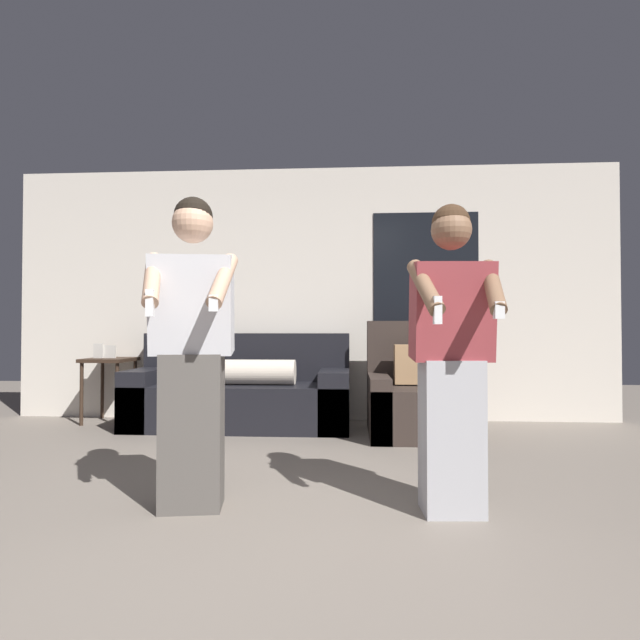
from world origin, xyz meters
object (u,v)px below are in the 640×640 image
at_px(person_right, 452,356).
at_px(armchair, 414,398).
at_px(side_table, 109,368).
at_px(person_left, 192,350).
at_px(couch, 242,394).

bearing_deg(person_right, armchair, 88.39).
bearing_deg(armchair, side_table, 172.13).
bearing_deg(side_table, person_left, -55.53).
bearing_deg(armchair, person_left, -125.68).
bearing_deg(couch, person_right, -54.55).
relative_size(couch, side_table, 2.62).
height_order(side_table, person_left, person_left).
height_order(side_table, person_right, person_right).
xyz_separation_m(couch, armchair, (1.66, -0.28, 0.01)).
xyz_separation_m(armchair, person_left, (-1.43, -1.99, 0.52)).
height_order(armchair, person_left, person_left).
bearing_deg(side_table, armchair, -7.87).
distance_m(side_table, person_right, 3.88).
height_order(couch, armchair, armchair).
xyz_separation_m(couch, person_right, (1.61, -2.26, 0.49)).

